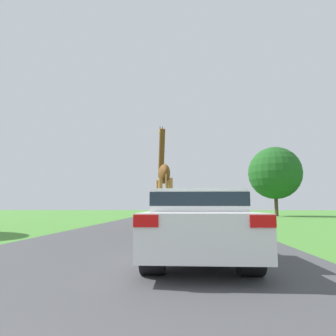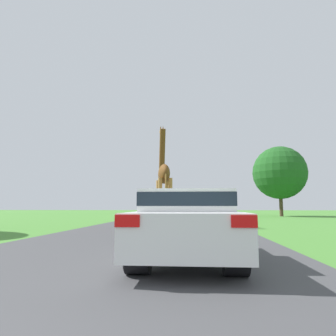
{
  "view_description": "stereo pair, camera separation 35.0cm",
  "coord_description": "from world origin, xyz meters",
  "px_view_note": "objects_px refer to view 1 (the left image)",
  "views": [
    {
      "loc": [
        1.18,
        -0.17,
        1.08
      ],
      "look_at": [
        0.36,
        14.58,
        2.96
      ],
      "focal_mm": 32.0,
      "sensor_mm": 36.0,
      "label": 1
    },
    {
      "loc": [
        1.53,
        -0.14,
        1.08
      ],
      "look_at": [
        0.36,
        14.58,
        2.96
      ],
      "focal_mm": 32.0,
      "sensor_mm": 36.0,
      "label": 2
    }
  ],
  "objects_px": {
    "car_queue_left": "(187,210)",
    "giraffe_near_road": "(164,177)",
    "car_lead_maroon": "(197,222)",
    "car_queue_right": "(196,210)",
    "tree_left_edge": "(275,173)"
  },
  "relations": [
    {
      "from": "car_queue_right",
      "to": "tree_left_edge",
      "type": "distance_m",
      "value": 13.08
    },
    {
      "from": "car_queue_right",
      "to": "tree_left_edge",
      "type": "relative_size",
      "value": 0.62
    },
    {
      "from": "tree_left_edge",
      "to": "car_queue_left",
      "type": "bearing_deg",
      "value": -167.21
    },
    {
      "from": "giraffe_near_road",
      "to": "car_queue_left",
      "type": "relative_size",
      "value": 1.3
    },
    {
      "from": "car_lead_maroon",
      "to": "car_queue_left",
      "type": "relative_size",
      "value": 0.98
    },
    {
      "from": "car_queue_right",
      "to": "car_queue_left",
      "type": "bearing_deg",
      "value": 95.64
    },
    {
      "from": "giraffe_near_road",
      "to": "car_queue_right",
      "type": "bearing_deg",
      "value": 68.07
    },
    {
      "from": "car_lead_maroon",
      "to": "tree_left_edge",
      "type": "relative_size",
      "value": 0.55
    },
    {
      "from": "car_queue_left",
      "to": "tree_left_edge",
      "type": "distance_m",
      "value": 10.6
    },
    {
      "from": "giraffe_near_road",
      "to": "car_lead_maroon",
      "type": "distance_m",
      "value": 9.06
    },
    {
      "from": "giraffe_near_road",
      "to": "car_lead_maroon",
      "type": "relative_size",
      "value": 1.34
    },
    {
      "from": "car_queue_left",
      "to": "giraffe_near_road",
      "type": "bearing_deg",
      "value": -94.65
    },
    {
      "from": "car_queue_left",
      "to": "tree_left_edge",
      "type": "height_order",
      "value": "tree_left_edge"
    },
    {
      "from": "giraffe_near_road",
      "to": "car_queue_right",
      "type": "relative_size",
      "value": 1.19
    },
    {
      "from": "car_queue_left",
      "to": "car_lead_maroon",
      "type": "bearing_deg",
      "value": -89.94
    }
  ]
}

